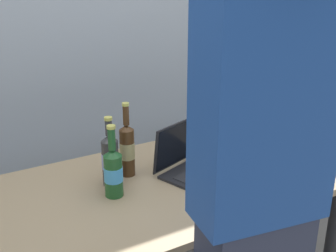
# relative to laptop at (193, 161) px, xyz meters

# --- Properties ---
(desk) EXTENTS (1.60, 0.83, 0.74)m
(desk) POSITION_rel_laptop_xyz_m (-0.20, -0.03, -0.17)
(desk) COLOR #9E8460
(desk) RESTS_ON ground
(laptop) EXTENTS (0.40, 0.35, 0.22)m
(laptop) POSITION_rel_laptop_xyz_m (0.00, 0.00, 0.00)
(laptop) COLOR black
(laptop) RESTS_ON desk
(beer_bottle_green) EXTENTS (0.08, 0.08, 0.30)m
(beer_bottle_green) POSITION_rel_laptop_xyz_m (-0.39, -0.02, 0.06)
(beer_bottle_green) COLOR #1E5123
(beer_bottle_green) RESTS_ON desk
(beer_bottle_dark) EXTENTS (0.07, 0.07, 0.30)m
(beer_bottle_dark) POSITION_rel_laptop_xyz_m (-0.37, 0.07, 0.07)
(beer_bottle_dark) COLOR #333333
(beer_bottle_dark) RESTS_ON desk
(beer_bottle_amber) EXTENTS (0.07, 0.07, 0.33)m
(beer_bottle_amber) POSITION_rel_laptop_xyz_m (-0.27, 0.11, 0.08)
(beer_bottle_amber) COLOR #472B14
(beer_bottle_amber) RESTS_ON desk
(person_figure) EXTENTS (0.41, 0.32, 1.81)m
(person_figure) POSITION_rel_laptop_xyz_m (-0.17, -0.60, 0.17)
(person_figure) COLOR #2D3347
(person_figure) RESTS_ON ground
(coffee_mug) EXTENTS (0.11, 0.07, 0.10)m
(coffee_mug) POSITION_rel_laptop_xyz_m (0.04, -0.32, 0.00)
(coffee_mug) COLOR white
(coffee_mug) RESTS_ON desk
(back_wall) EXTENTS (6.00, 0.10, 2.60)m
(back_wall) POSITION_rel_laptop_xyz_m (-0.20, 0.85, 0.51)
(back_wall) COLOR #99A3AD
(back_wall) RESTS_ON ground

